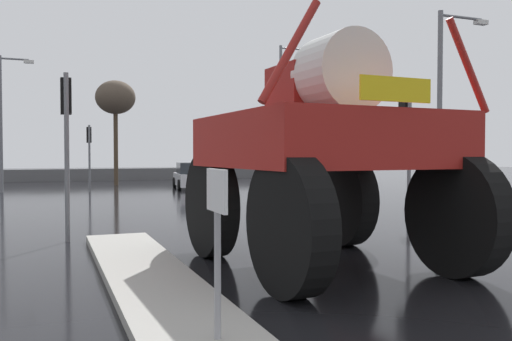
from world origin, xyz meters
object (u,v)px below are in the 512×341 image
object	(u,v)px
traffic_signal_near_left	(66,119)
streetlight_near_right	(444,98)
traffic_signal_far_left	(89,143)
oversize_sprayer	(323,153)
sedan_ahead	(191,176)
bare_tree_far_center	(115,99)
traffic_signal_near_right	(406,130)
streetlight_far_right	(283,109)
lane_arrow_sign	(217,222)
streetlight_far_left	(3,116)
bare_tree_right	(340,97)

from	to	relation	value
traffic_signal_near_left	streetlight_near_right	world-z (taller)	streetlight_near_right
traffic_signal_far_left	streetlight_near_right	world-z (taller)	streetlight_near_right
oversize_sprayer	sedan_ahead	distance (m)	22.06
traffic_signal_near_left	bare_tree_far_center	size ratio (longest dim) A/B	0.58
streetlight_near_right	bare_tree_far_center	xyz separation A→B (m)	(-9.15, 19.79, 1.54)
traffic_signal_far_left	bare_tree_far_center	size ratio (longest dim) A/B	0.53
traffic_signal_near_right	bare_tree_far_center	xyz separation A→B (m)	(-5.89, 21.92, 2.81)
sedan_ahead	streetlight_far_right	world-z (taller)	streetlight_far_right
traffic_signal_near_left	lane_arrow_sign	bearing A→B (deg)	-81.55
traffic_signal_far_left	oversize_sprayer	bearing A→B (deg)	-83.11
streetlight_near_right	streetlight_far_left	xyz separation A→B (m)	(-15.38, 15.60, -0.02)
oversize_sprayer	bare_tree_far_center	distance (m)	26.81
traffic_signal_near_right	streetlight_far_right	world-z (taller)	streetlight_far_right
traffic_signal_near_left	streetlight_far_right	size ratio (longest dim) A/B	0.44
streetlight_near_right	bare_tree_far_center	bearing A→B (deg)	114.81
traffic_signal_near_left	streetlight_near_right	size ratio (longest dim) A/B	0.55
traffic_signal_near_right	traffic_signal_far_left	bearing A→B (deg)	115.45
lane_arrow_sign	streetlight_far_left	world-z (taller)	streetlight_far_left
traffic_signal_near_right	bare_tree_far_center	bearing A→B (deg)	105.04
streetlight_near_right	bare_tree_far_center	distance (m)	21.86
traffic_signal_near_left	bare_tree_right	distance (m)	20.82
streetlight_far_left	streetlight_far_right	xyz separation A→B (m)	(16.12, 0.10, 0.90)
traffic_signal_near_left	oversize_sprayer	bearing A→B (deg)	-47.64
traffic_signal_near_right	streetlight_far_right	distance (m)	18.40
traffic_signal_near_left	streetlight_far_left	xyz separation A→B (m)	(-2.55, 17.74, 1.16)
bare_tree_far_center	streetlight_far_left	bearing A→B (deg)	-146.07
sedan_ahead	traffic_signal_near_left	size ratio (longest dim) A/B	1.09
streetlight_far_left	bare_tree_far_center	xyz separation A→B (m)	(6.23, 4.19, 1.56)
traffic_signal_far_left	streetlight_far_left	size ratio (longest dim) A/B	0.50
traffic_signal_near_left	streetlight_far_left	distance (m)	17.96
traffic_signal_far_left	sedan_ahead	bearing A→B (deg)	5.27
traffic_signal_near_left	bare_tree_far_center	world-z (taller)	bare_tree_far_center
oversize_sprayer	streetlight_near_right	world-z (taller)	streetlight_near_right
traffic_signal_near_left	streetlight_far_left	world-z (taller)	streetlight_far_left
sedan_ahead	traffic_signal_far_left	bearing A→B (deg)	102.14
streetlight_far_left	streetlight_far_right	size ratio (longest dim) A/B	0.81
traffic_signal_near_left	traffic_signal_far_left	size ratio (longest dim) A/B	1.10
traffic_signal_near_right	streetlight_far_left	distance (m)	21.52
streetlight_far_right	bare_tree_right	size ratio (longest dim) A/B	1.35
bare_tree_far_center	streetlight_far_right	bearing A→B (deg)	-22.47
streetlight_far_right	bare_tree_right	xyz separation A→B (m)	(1.82, -4.03, 0.39)
lane_arrow_sign	streetlight_far_left	bearing A→B (deg)	98.26
bare_tree_right	lane_arrow_sign	bearing A→B (deg)	-123.09
oversize_sprayer	sedan_ahead	xyz separation A→B (m)	(3.19, 21.79, -1.34)
sedan_ahead	traffic_signal_far_left	distance (m)	6.08
bare_tree_right	bare_tree_far_center	world-z (taller)	bare_tree_far_center
streetlight_far_right	bare_tree_right	distance (m)	4.44
streetlight_far_right	bare_tree_right	bearing A→B (deg)	-65.76
streetlight_near_right	bare_tree_right	bearing A→B (deg)	77.61
oversize_sprayer	sedan_ahead	size ratio (longest dim) A/B	1.30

